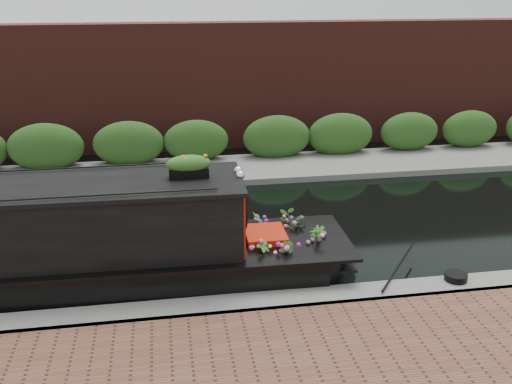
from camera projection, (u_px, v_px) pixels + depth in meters
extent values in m
plane|color=black|center=(218.00, 234.00, 12.47)|extent=(80.00, 80.00, 0.00)
cube|color=slate|center=(238.00, 316.00, 9.41)|extent=(40.00, 0.60, 0.50)
cube|color=slate|center=(203.00, 174.00, 16.35)|extent=(40.00, 2.40, 0.34)
cube|color=#244B19|center=(200.00, 165.00, 17.19)|extent=(40.00, 1.10, 2.80)
cube|color=#4D1F1A|center=(196.00, 146.00, 19.13)|extent=(40.00, 1.00, 8.00)
cube|color=red|center=(239.00, 211.00, 10.24)|extent=(0.09, 1.61, 1.24)
cube|color=black|center=(172.00, 231.00, 9.26)|extent=(0.83, 0.05, 0.51)
cube|color=red|center=(265.00, 243.00, 10.54)|extent=(0.76, 0.85, 0.46)
sphere|color=white|center=(240.00, 175.00, 9.87)|extent=(0.17, 0.17, 0.17)
sphere|color=white|center=(238.00, 171.00, 10.11)|extent=(0.17, 0.17, 0.17)
cube|color=black|center=(189.00, 173.00, 9.83)|extent=(0.69, 0.27, 0.15)
ellipsoid|color=orange|center=(189.00, 163.00, 9.77)|extent=(0.75, 0.28, 0.22)
imported|color=#346822|center=(263.00, 255.00, 9.97)|extent=(0.36, 0.35, 0.57)
imported|color=#346822|center=(288.00, 257.00, 9.95)|extent=(0.36, 0.37, 0.52)
imported|color=#346822|center=(293.00, 227.00, 11.04)|extent=(0.57, 0.50, 0.61)
imported|color=#346822|center=(317.00, 242.00, 10.39)|extent=(0.45, 0.45, 0.61)
imported|color=#346822|center=(258.00, 227.00, 11.10)|extent=(0.31, 0.36, 0.58)
cylinder|color=brown|center=(346.00, 260.00, 10.95)|extent=(0.32, 0.34, 0.32)
cylinder|color=black|center=(456.00, 277.00, 10.02)|extent=(0.40, 0.40, 0.12)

